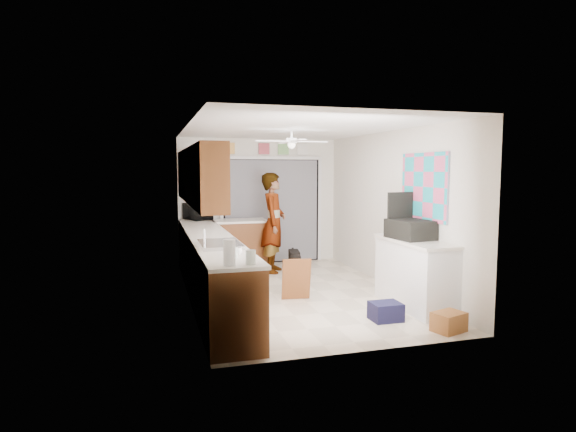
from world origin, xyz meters
TOP-DOWN VIEW (x-y plane):
  - floor at (0.00, 0.00)m, footprint 5.00×5.00m
  - ceiling at (0.00, 0.00)m, footprint 5.00×5.00m
  - wall_back at (0.00, 2.50)m, footprint 3.20×0.00m
  - wall_front at (0.00, -2.50)m, footprint 3.20×0.00m
  - wall_left at (-1.60, 0.00)m, footprint 0.00×5.00m
  - wall_right at (1.60, 0.00)m, footprint 0.00×5.00m
  - left_base_cabinets at (-1.30, 0.00)m, footprint 0.60×4.80m
  - left_countertop at (-1.29, 0.00)m, footprint 0.62×4.80m
  - upper_cabinets at (-1.44, 0.20)m, footprint 0.32×4.00m
  - sink_basin at (-1.29, -1.00)m, footprint 0.50×0.76m
  - faucet at (-1.48, -1.00)m, footprint 0.03×0.03m
  - peninsula_base at (-0.50, 2.00)m, footprint 1.00×0.60m
  - peninsula_top at (-0.50, 2.00)m, footprint 1.04×0.64m
  - back_opening_recess at (0.25, 2.47)m, footprint 2.00×0.06m
  - curtain_panel at (0.25, 2.43)m, footprint 1.90×0.03m
  - door_trim_left at (-0.77, 2.44)m, footprint 0.06×0.04m
  - door_trim_right at (1.27, 2.44)m, footprint 0.06×0.04m
  - door_trim_head at (0.25, 2.44)m, footprint 2.10×0.04m
  - header_frame_0 at (-0.60, 2.47)m, footprint 0.22×0.02m
  - header_frame_2 at (0.10, 2.47)m, footprint 0.22×0.02m
  - header_frame_3 at (0.50, 2.47)m, footprint 0.22×0.02m
  - header_frame_4 at (0.90, 2.47)m, footprint 0.22×0.02m
  - route66_sign at (-0.95, 2.47)m, footprint 0.22×0.02m
  - right_counter_base at (1.35, -1.20)m, footprint 0.50×1.40m
  - right_counter_top at (1.34, -1.20)m, footprint 0.54×1.44m
  - abstract_painting at (1.58, -1.00)m, footprint 0.03×1.15m
  - ceiling_fan at (0.00, 0.20)m, footprint 1.14×1.14m
  - microwave at (-1.24, 2.25)m, footprint 0.56×0.66m
  - cup at (-1.19, -1.69)m, footprint 0.14×0.14m
  - jar_a at (-1.16, -2.25)m, footprint 0.11×0.11m
  - jar_b at (-1.26, -1.85)m, footprint 0.09×0.09m
  - paper_towel_roll at (-1.37, -2.25)m, footprint 0.13×0.13m
  - suitcase at (1.32, -1.11)m, footprint 0.53×0.66m
  - suitcase_rim at (1.32, -1.11)m, footprint 0.51×0.63m
  - suitcase_lid at (1.32, -0.82)m, footprint 0.42×0.08m
  - cardboard_box at (1.21, -2.20)m, footprint 0.43×0.37m
  - navy_crate at (0.70, -1.62)m, footprint 0.37×0.31m
  - cabinet_door_panel at (-0.11, -0.42)m, footprint 0.43×0.21m
  - man at (0.05, 1.55)m, footprint 0.66×0.78m
  - dog at (0.37, 1.29)m, footprint 0.37×0.65m

SIDE VIEW (x-z plane):
  - floor at x=0.00m, z-range 0.00..0.00m
  - cardboard_box at x=1.21m, z-range 0.00..0.23m
  - navy_crate at x=0.70m, z-range 0.00..0.23m
  - dog at x=0.37m, z-range 0.00..0.48m
  - cabinet_door_panel at x=-0.11m, z-range 0.00..0.62m
  - left_base_cabinets at x=-1.30m, z-range 0.00..0.90m
  - peninsula_base at x=-0.50m, z-range 0.00..0.90m
  - right_counter_base at x=1.35m, z-range 0.00..0.90m
  - man at x=0.05m, z-range 0.00..1.83m
  - left_countertop at x=-1.29m, z-range 0.90..0.94m
  - peninsula_top at x=-0.50m, z-range 0.90..0.94m
  - right_counter_top at x=1.34m, z-range 0.90..0.94m
  - sink_basin at x=-1.29m, z-range 0.92..0.98m
  - suitcase_rim at x=1.32m, z-range 0.95..0.97m
  - cup at x=-1.19m, z-range 0.94..1.02m
  - jar_b at x=-1.26m, z-range 0.94..1.06m
  - jar_a at x=-1.16m, z-range 0.94..1.09m
  - faucet at x=-1.48m, z-range 0.94..1.16m
  - back_opening_recess at x=0.25m, z-range 0.00..2.10m
  - door_trim_left at x=-0.77m, z-range 0.00..2.10m
  - door_trim_right at x=1.27m, z-range 0.00..2.10m
  - curtain_panel at x=0.25m, z-range 0.03..2.08m
  - suitcase at x=1.32m, z-range 0.94..1.20m
  - paper_towel_roll at x=-1.37m, z-range 0.94..1.20m
  - microwave at x=-1.24m, z-range 0.94..1.25m
  - wall_back at x=0.00m, z-range -0.35..2.85m
  - wall_front at x=0.00m, z-range -0.35..2.85m
  - wall_left at x=-1.60m, z-range -1.25..3.75m
  - wall_right at x=1.60m, z-range -1.25..3.75m
  - suitcase_lid at x=1.32m, z-range 1.07..1.57m
  - abstract_painting at x=1.58m, z-range 1.17..2.12m
  - upper_cabinets at x=-1.44m, z-range 1.40..2.20m
  - door_trim_head at x=0.25m, z-range 2.09..2.15m
  - header_frame_0 at x=-0.60m, z-range 2.19..2.41m
  - header_frame_2 at x=0.10m, z-range 2.19..2.41m
  - header_frame_3 at x=0.50m, z-range 2.19..2.41m
  - header_frame_4 at x=0.90m, z-range 2.19..2.41m
  - route66_sign at x=-0.95m, z-range 2.17..2.43m
  - ceiling_fan at x=0.00m, z-range 2.20..2.44m
  - ceiling at x=0.00m, z-range 2.50..2.50m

